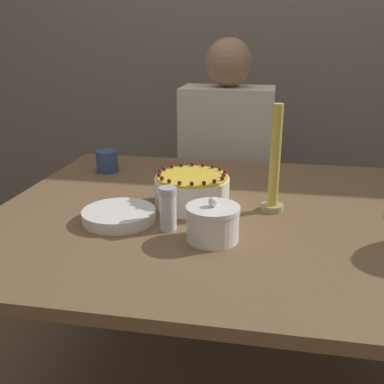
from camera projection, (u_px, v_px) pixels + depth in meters
The scene contains 9 objects.
wall_behind at pixel (255, 17), 2.42m from camera, with size 8.00×0.05×2.60m.
dining_table at pixel (221, 242), 1.34m from camera, with size 1.31×1.11×0.72m.
cake at pixel (192, 191), 1.32m from camera, with size 0.22×0.22×0.11m.
sugar_bowl at pixel (211, 223), 1.10m from camera, with size 0.13×0.13×0.11m.
sugar_shaker at pixel (168, 208), 1.16m from camera, with size 0.05×0.05×0.12m.
plate_stack at pixel (119, 215), 1.22m from camera, with size 0.20×0.20×0.03m.
candle at pixel (274, 168), 1.26m from camera, with size 0.07×0.07×0.31m.
cup at pixel (107, 161), 1.67m from camera, with size 0.08×0.08×0.08m.
person_man_blue_shirt at pixel (225, 191), 2.08m from camera, with size 0.40×0.34×1.20m.
Camera 1 is at (0.13, -1.21, 1.20)m, focal length 42.00 mm.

